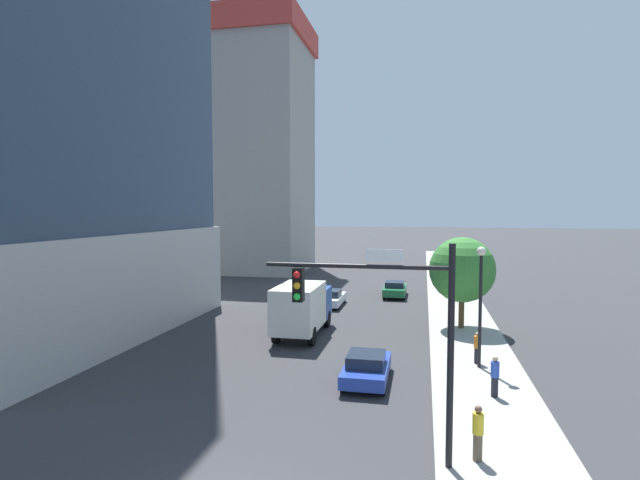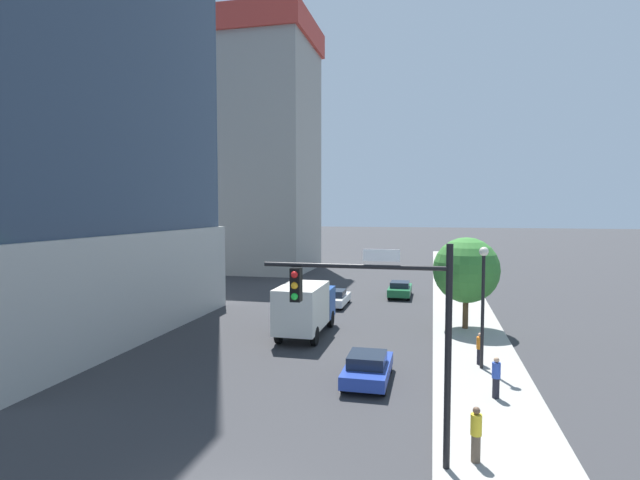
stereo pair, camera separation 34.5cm
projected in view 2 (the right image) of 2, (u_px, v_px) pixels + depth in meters
sidewalk at (470, 336)px, 29.92m from camera, size 4.36×120.00×0.15m
construction_building at (259, 137)px, 62.15m from camera, size 14.23×21.99×38.91m
traffic_light_pole at (383, 315)px, 14.73m from camera, size 5.74×0.48×6.68m
street_lamp at (483, 289)px, 23.48m from camera, size 0.44×0.44×5.88m
street_tree at (466, 270)px, 31.41m from camera, size 4.20×4.20×5.87m
car_green at (400, 289)px, 43.59m from camera, size 1.91×4.52×1.41m
car_blue at (368, 367)px, 22.15m from camera, size 1.93×4.22×1.38m
car_white at (335, 298)px, 39.55m from camera, size 1.86×4.35×1.33m
box_truck at (305, 306)px, 30.20m from camera, size 2.44×6.55×3.26m
pedestrian_blue_shirt at (496, 377)px, 19.94m from camera, size 0.34×0.34×1.69m
pedestrian_orange_shirt at (480, 348)px, 24.26m from camera, size 0.34×0.34×1.58m
pedestrian_yellow_shirt at (476, 434)px, 14.89m from camera, size 0.34×0.34×1.71m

